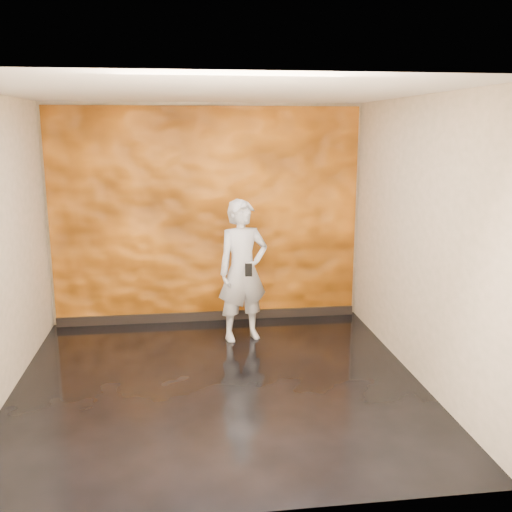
% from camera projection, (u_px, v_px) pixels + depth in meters
% --- Properties ---
extents(room, '(4.02, 4.02, 2.81)m').
position_uv_depth(room, '(217.00, 246.00, 5.38)').
color(room, black).
rests_on(room, ground).
extents(feature_wall, '(3.90, 0.06, 2.75)m').
position_uv_depth(feature_wall, '(207.00, 217.00, 7.28)').
color(feature_wall, orange).
rests_on(feature_wall, ground).
extents(baseboard, '(3.90, 0.04, 0.12)m').
position_uv_depth(baseboard, '(209.00, 316.00, 7.53)').
color(baseboard, black).
rests_on(baseboard, ground).
extents(man, '(0.70, 0.55, 1.69)m').
position_uv_depth(man, '(243.00, 271.00, 6.72)').
color(man, '#999CA8').
rests_on(man, ground).
extents(phone, '(0.08, 0.03, 0.15)m').
position_uv_depth(phone, '(249.00, 270.00, 6.48)').
color(phone, black).
rests_on(phone, man).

